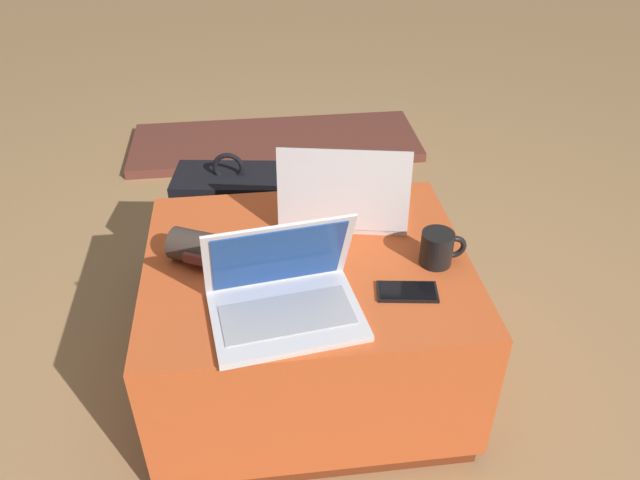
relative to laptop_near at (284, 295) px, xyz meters
name	(u,v)px	position (x,y,z in m)	size (l,w,h in m)	color
ground_plane	(309,379)	(0.07, 0.19, -0.50)	(14.00, 14.00, 0.00)	tan
ottoman	(308,323)	(0.07, 0.19, -0.27)	(0.83, 0.70, 0.45)	maroon
laptop_near	(284,295)	(0.00, 0.00, 0.00)	(0.37, 0.29, 0.24)	silver
laptop_far	(344,202)	(0.20, 0.37, 0.00)	(0.39, 0.29, 0.24)	silver
cell_phone	(407,292)	(0.30, 0.03, -0.05)	(0.15, 0.09, 0.01)	black
backpack	(235,230)	(-0.12, 0.70, -0.29)	(0.38, 0.29, 0.51)	black
wrist_brace	(204,249)	(-0.19, 0.21, -0.01)	(0.19, 0.15, 0.08)	#3D332D
coffee_mug	(438,248)	(0.40, 0.14, -0.01)	(0.12, 0.08, 0.09)	black
fireplace_hearth	(276,143)	(0.07, 1.73, -0.48)	(1.40, 0.50, 0.04)	brown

